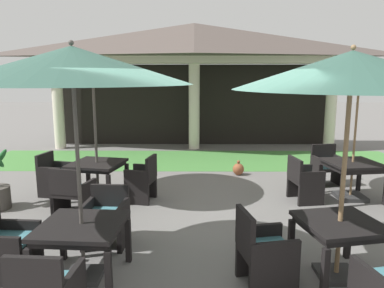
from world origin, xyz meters
TOP-DOWN VIEW (x-y plane):
  - ground_plane at (0.00, 0.00)m, footprint 60.00×60.00m
  - background_pavilion at (0.00, 7.87)m, footprint 10.28×2.54m
  - lawn_strip at (0.00, 6.01)m, footprint 12.08×2.66m
  - patio_table_near_foreground at (-1.93, 2.61)m, footprint 1.14×1.14m
  - patio_umbrella_near_foreground at (-1.93, 2.61)m, footprint 2.66×2.66m
  - patio_chair_near_foreground_east at (-1.00, 2.41)m, footprint 0.59×0.64m
  - patio_chair_near_foreground_west at (-2.87, 2.81)m, footprint 0.65×0.68m
  - patio_chair_near_foreground_south at (-2.13, 1.67)m, footprint 0.71×0.68m
  - patio_table_mid_left at (3.15, 2.57)m, footprint 1.09×1.09m
  - patio_umbrella_mid_left at (3.15, 2.57)m, footprint 2.45×2.45m
  - patio_chair_mid_left_west at (2.15, 2.42)m, footprint 0.60×0.68m
  - patio_chair_mid_left_north at (3.00, 3.57)m, footprint 0.66×0.59m
  - patio_table_mid_right at (1.76, -0.38)m, footprint 1.05×1.05m
  - patio_umbrella_mid_right at (1.76, -0.38)m, footprint 2.65×2.65m
  - patio_chair_mid_right_west at (0.82, -0.57)m, footprint 0.68×0.65m
  - patio_table_far_back at (-1.32, -0.44)m, footprint 1.01×1.01m
  - patio_umbrella_far_back at (-1.32, -0.44)m, footprint 2.66×2.66m
  - patio_chair_far_back_west at (-2.28, -0.38)m, footprint 0.62×0.59m
  - patio_chair_far_back_north at (-1.26, 0.51)m, footprint 0.63×0.61m
  - terracotta_urn at (1.11, 4.36)m, footprint 0.28×0.28m

SIDE VIEW (x-z plane):
  - ground_plane at x=0.00m, z-range 0.00..0.00m
  - lawn_strip at x=0.00m, z-range 0.00..0.01m
  - terracotta_urn at x=1.11m, z-range -0.04..0.34m
  - patio_chair_near_foreground_south at x=-2.13m, z-range -0.04..0.83m
  - patio_chair_far_back_north at x=-1.26m, z-range -0.02..0.82m
  - patio_chair_far_back_west at x=-2.28m, z-range -0.04..0.84m
  - patio_chair_mid_left_north at x=3.00m, z-range -0.04..0.86m
  - patio_chair_near_foreground_west at x=-2.87m, z-range -0.02..0.84m
  - patio_chair_mid_right_west at x=0.82m, z-range -0.05..0.87m
  - patio_chair_mid_left_west at x=2.15m, z-range -0.02..0.85m
  - patio_chair_near_foreground_east at x=-1.00m, z-range -0.03..0.87m
  - patio_table_far_back at x=-1.32m, z-range 0.26..0.96m
  - patio_table_mid_right at x=1.76m, z-range 0.26..0.99m
  - patio_table_near_foreground at x=-1.93m, z-range 0.27..1.00m
  - patio_table_mid_left at x=3.15m, z-range 0.28..1.03m
  - patio_umbrella_mid_left at x=3.15m, z-range 1.06..3.80m
  - patio_umbrella_mid_right at x=1.76m, z-range 1.09..3.86m
  - patio_umbrella_far_back at x=-1.32m, z-range 1.12..3.94m
  - patio_umbrella_near_foreground at x=-1.93m, z-range 1.16..4.00m
  - background_pavilion at x=0.00m, z-range 1.15..5.24m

